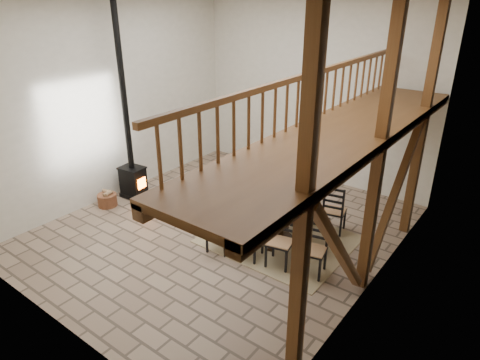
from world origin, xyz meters
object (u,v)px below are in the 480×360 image
Objects in this scene: log_stack at (132,191)px; dining_table at (279,224)px; wood_stove at (131,157)px; log_basket at (107,199)px.

dining_table is at bearing 5.90° from log_stack.
wood_stove reaches higher than log_basket.
log_stack is at bearing 165.03° from wood_stove.
wood_stove is 10.32× the size of log_basket.
log_stack is (0.00, 0.80, -0.07)m from log_basket.
dining_table is 4.35m from wood_stove.
log_basket is at bearing -90.25° from log_stack.
wood_stove is 12.58× the size of log_stack.
log_basket is 1.22× the size of log_stack.
wood_stove is at bearing 81.79° from log_basket.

